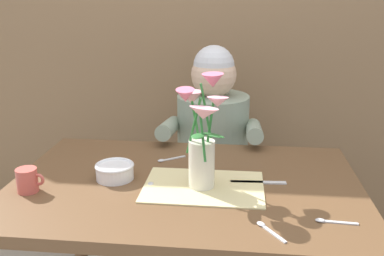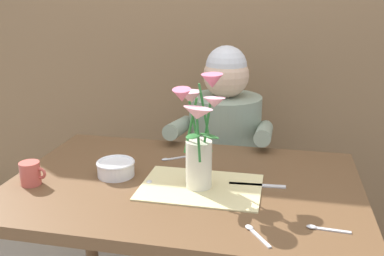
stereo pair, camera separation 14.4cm
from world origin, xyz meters
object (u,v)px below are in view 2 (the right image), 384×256
object	(u,v)px
seated_person	(224,164)
ceramic_bowl	(116,168)
flower_vase	(199,134)
ceramic_mug	(31,173)
dinner_knife	(257,185)

from	to	relation	value
seated_person	ceramic_bowl	bearing A→B (deg)	-113.18
flower_vase	ceramic_mug	world-z (taller)	flower_vase
ceramic_bowl	dinner_knife	xyz separation A→B (m)	(0.50, 0.02, -0.03)
seated_person	ceramic_bowl	world-z (taller)	seated_person
seated_person	dinner_knife	bearing A→B (deg)	-68.92
flower_vase	ceramic_mug	size ratio (longest dim) A/B	4.01
seated_person	ceramic_mug	world-z (taller)	seated_person
ceramic_bowl	flower_vase	bearing A→B (deg)	-6.82
seated_person	flower_vase	size ratio (longest dim) A/B	3.04
ceramic_bowl	ceramic_mug	size ratio (longest dim) A/B	1.46
ceramic_bowl	dinner_knife	size ratio (longest dim) A/B	0.72
dinner_knife	flower_vase	bearing A→B (deg)	-167.51
ceramic_mug	flower_vase	bearing A→B (deg)	9.42
flower_vase	seated_person	bearing A→B (deg)	90.39
dinner_knife	seated_person	bearing A→B (deg)	104.40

